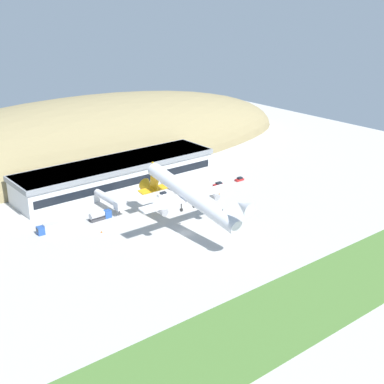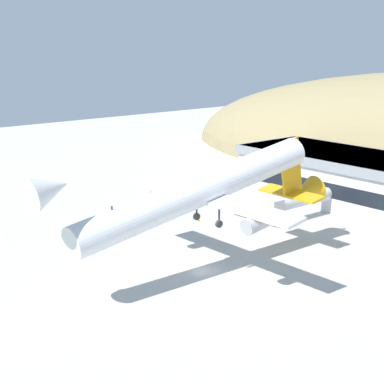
# 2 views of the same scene
# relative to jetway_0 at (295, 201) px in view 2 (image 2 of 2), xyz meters

# --- Properties ---
(ground_plane) EXTENTS (331.83, 331.83, 0.00)m
(ground_plane) POSITION_rel_jetway_0_xyz_m (9.06, -30.97, -3.99)
(ground_plane) COLOR #B7B5AF
(jetway_0) EXTENTS (3.38, 17.31, 5.43)m
(jetway_0) POSITION_rel_jetway_0_xyz_m (0.00, 0.00, 0.00)
(jetway_0) COLOR silver
(jetway_0) RESTS_ON ground_plane
(cargo_airplane) EXTENTS (34.58, 52.78, 13.29)m
(cargo_airplane) POSITION_rel_jetway_0_xyz_m (10.08, -31.93, 8.72)
(cargo_airplane) COLOR silver
(fuel_truck) EXTENTS (7.03, 2.98, 2.83)m
(fuel_truck) POSITION_rel_jetway_0_xyz_m (-25.09, -3.42, -2.62)
(fuel_truck) COLOR #264C99
(fuel_truck) RESTS_ON ground_plane
(box_truck) EXTENTS (7.94, 2.32, 3.00)m
(box_truck) POSITION_rel_jetway_0_xyz_m (-6.84, -4.64, -2.55)
(box_truck) COLOR #264C99
(box_truck) RESTS_ON ground_plane
(traffic_cone_0) EXTENTS (0.52, 0.52, 0.58)m
(traffic_cone_0) POSITION_rel_jetway_0_xyz_m (-11.78, -14.06, -3.71)
(traffic_cone_0) COLOR orange
(traffic_cone_0) RESTS_ON ground_plane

